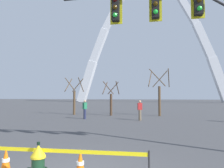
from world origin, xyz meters
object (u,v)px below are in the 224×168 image
at_px(traffic_cone_mid_sidewalk, 80,165).
at_px(traffic_cone_curb_edge, 6,162).
at_px(pedestrian_walking_left, 85,109).
at_px(pedestrian_standing_center, 140,110).
at_px(fire_hydrant, 38,168).
at_px(monument_arch, 149,45).
at_px(traffic_signal_gantry, 213,20).

bearing_deg(traffic_cone_mid_sidewalk, traffic_cone_curb_edge, -175.46).
bearing_deg(traffic_cone_mid_sidewalk, pedestrian_walking_left, 108.50).
bearing_deg(pedestrian_standing_center, pedestrian_walking_left, 178.57).
distance_m(fire_hydrant, monument_arch, 66.77).
relative_size(fire_hydrant, traffic_cone_curb_edge, 1.36).
height_order(traffic_cone_mid_sidewalk, traffic_cone_curb_edge, same).
xyz_separation_m(fire_hydrant, traffic_cone_curb_edge, (-1.14, 0.50, -0.11)).
relative_size(fire_hydrant, pedestrian_walking_left, 0.62).
xyz_separation_m(pedestrian_walking_left, pedestrian_standing_center, (4.62, -0.12, 0.00)).
xyz_separation_m(fire_hydrant, pedestrian_standing_center, (1.12, 12.97, 0.35)).
distance_m(fire_hydrant, traffic_cone_curb_edge, 1.24).
bearing_deg(pedestrian_walking_left, fire_hydrant, -75.02).
relative_size(traffic_cone_mid_sidewalk, traffic_cone_curb_edge, 1.00).
height_order(traffic_cone_mid_sidewalk, monument_arch, monument_arch).
height_order(traffic_cone_mid_sidewalk, traffic_signal_gantry, traffic_signal_gantry).
relative_size(traffic_cone_mid_sidewalk, pedestrian_standing_center, 0.46).
height_order(traffic_cone_mid_sidewalk, pedestrian_standing_center, pedestrian_standing_center).
bearing_deg(pedestrian_standing_center, fire_hydrant, -94.95).
xyz_separation_m(traffic_cone_mid_sidewalk, traffic_cone_curb_edge, (-1.80, -0.14, 0.00)).
xyz_separation_m(traffic_cone_curb_edge, monument_arch, (1.58, 63.86, 17.89)).
distance_m(monument_arch, pedestrian_standing_center, 54.27).
distance_m(traffic_cone_mid_sidewalk, pedestrian_walking_left, 13.13).
height_order(fire_hydrant, traffic_cone_curb_edge, fire_hydrant).
bearing_deg(traffic_signal_gantry, monument_arch, 93.52).
height_order(traffic_signal_gantry, pedestrian_walking_left, traffic_signal_gantry).
height_order(fire_hydrant, traffic_signal_gantry, traffic_signal_gantry).
bearing_deg(monument_arch, pedestrian_standing_center, -89.24).
xyz_separation_m(traffic_signal_gantry, pedestrian_walking_left, (-7.70, 9.78, -3.59)).
bearing_deg(pedestrian_standing_center, traffic_signal_gantry, -72.33).
bearing_deg(fire_hydrant, pedestrian_standing_center, 85.05).
height_order(monument_arch, pedestrian_walking_left, monument_arch).
bearing_deg(monument_arch, fire_hydrant, -90.39).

